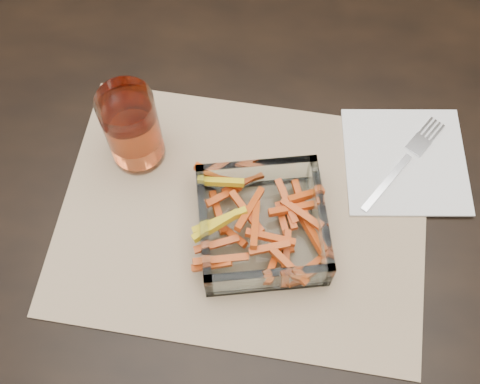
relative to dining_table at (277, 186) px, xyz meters
The scene contains 6 objects.
dining_table is the anchor object (origin of this frame).
placemat 0.13m from the dining_table, 115.18° to the right, with size 0.45×0.33×0.00m, color tan.
glass_bowl 0.16m from the dining_table, 98.59° to the right, with size 0.17×0.17×0.06m.
tumbler 0.24m from the dining_table, behind, with size 0.07×0.07×0.12m.
napkin 0.19m from the dining_table, ahead, with size 0.15×0.15×0.00m, color white.
fork 0.19m from the dining_table, ahead, with size 0.11×0.15×0.00m.
Camera 1 is at (-0.02, -0.38, 1.44)m, focal length 45.00 mm.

